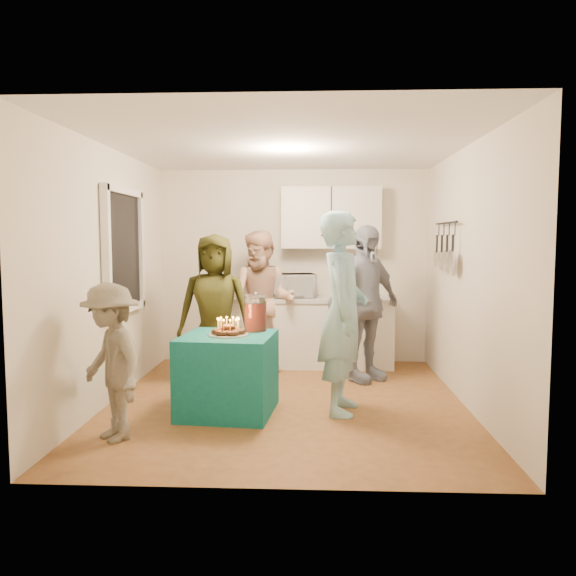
{
  "coord_description": "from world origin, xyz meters",
  "views": [
    {
      "loc": [
        0.27,
        -5.62,
        1.67
      ],
      "look_at": [
        0.0,
        0.35,
        1.15
      ],
      "focal_mm": 35.0,
      "sensor_mm": 36.0,
      "label": 1
    }
  ],
  "objects_px": {
    "woman_back_left": "(215,309)",
    "woman_back_right": "(364,303)",
    "microwave": "(293,286)",
    "child_near_left": "(111,362)",
    "party_table": "(228,374)",
    "woman_back_center": "(263,302)",
    "punch_jar": "(256,314)",
    "man_birthday": "(343,313)",
    "counter": "(308,333)"
  },
  "relations": [
    {
      "from": "party_table",
      "to": "woman_back_center",
      "type": "distance_m",
      "value": 1.8
    },
    {
      "from": "party_table",
      "to": "child_near_left",
      "type": "height_order",
      "value": "child_near_left"
    },
    {
      "from": "microwave",
      "to": "woman_back_right",
      "type": "xyz_separation_m",
      "value": [
        0.86,
        -0.75,
        -0.14
      ]
    },
    {
      "from": "microwave",
      "to": "party_table",
      "type": "bearing_deg",
      "value": -116.32
    },
    {
      "from": "party_table",
      "to": "punch_jar",
      "type": "height_order",
      "value": "punch_jar"
    },
    {
      "from": "woman_back_center",
      "to": "child_near_left",
      "type": "relative_size",
      "value": 1.35
    },
    {
      "from": "woman_back_center",
      "to": "woman_back_right",
      "type": "height_order",
      "value": "woman_back_right"
    },
    {
      "from": "woman_back_left",
      "to": "child_near_left",
      "type": "distance_m",
      "value": 1.97
    },
    {
      "from": "party_table",
      "to": "woman_back_center",
      "type": "relative_size",
      "value": 0.48
    },
    {
      "from": "counter",
      "to": "microwave",
      "type": "bearing_deg",
      "value": 180.0
    },
    {
      "from": "counter",
      "to": "man_birthday",
      "type": "height_order",
      "value": "man_birthday"
    },
    {
      "from": "woman_back_right",
      "to": "party_table",
      "type": "bearing_deg",
      "value": -176.95
    },
    {
      "from": "counter",
      "to": "punch_jar",
      "type": "relative_size",
      "value": 6.47
    },
    {
      "from": "child_near_left",
      "to": "punch_jar",
      "type": "bearing_deg",
      "value": 89.63
    },
    {
      "from": "party_table",
      "to": "woman_back_left",
      "type": "bearing_deg",
      "value": 105.91
    },
    {
      "from": "counter",
      "to": "party_table",
      "type": "distance_m",
      "value": 2.19
    },
    {
      "from": "punch_jar",
      "to": "woman_back_right",
      "type": "bearing_deg",
      "value": 42.05
    },
    {
      "from": "counter",
      "to": "party_table",
      "type": "bearing_deg",
      "value": -109.9
    },
    {
      "from": "party_table",
      "to": "woman_back_left",
      "type": "xyz_separation_m",
      "value": [
        -0.32,
        1.11,
        0.49
      ]
    },
    {
      "from": "microwave",
      "to": "woman_back_center",
      "type": "relative_size",
      "value": 0.31
    },
    {
      "from": "party_table",
      "to": "woman_back_center",
      "type": "height_order",
      "value": "woman_back_center"
    },
    {
      "from": "woman_back_left",
      "to": "child_near_left",
      "type": "relative_size",
      "value": 1.31
    },
    {
      "from": "microwave",
      "to": "child_near_left",
      "type": "relative_size",
      "value": 0.42
    },
    {
      "from": "punch_jar",
      "to": "child_near_left",
      "type": "height_order",
      "value": "child_near_left"
    },
    {
      "from": "punch_jar",
      "to": "woman_back_right",
      "type": "height_order",
      "value": "woman_back_right"
    },
    {
      "from": "woman_back_right",
      "to": "man_birthday",
      "type": "bearing_deg",
      "value": -143.94
    },
    {
      "from": "woman_back_center",
      "to": "counter",
      "type": "bearing_deg",
      "value": 44.89
    },
    {
      "from": "microwave",
      "to": "child_near_left",
      "type": "height_order",
      "value": "child_near_left"
    },
    {
      "from": "child_near_left",
      "to": "party_table",
      "type": "bearing_deg",
      "value": 88.7
    },
    {
      "from": "counter",
      "to": "woman_back_right",
      "type": "bearing_deg",
      "value": -48.5
    },
    {
      "from": "party_table",
      "to": "punch_jar",
      "type": "bearing_deg",
      "value": 46.07
    },
    {
      "from": "punch_jar",
      "to": "woman_back_center",
      "type": "xyz_separation_m",
      "value": [
        -0.06,
        1.47,
        -0.04
      ]
    },
    {
      "from": "punch_jar",
      "to": "counter",
      "type": "bearing_deg",
      "value": 74.44
    },
    {
      "from": "microwave",
      "to": "party_table",
      "type": "xyz_separation_m",
      "value": [
        -0.55,
        -2.06,
        -0.68
      ]
    },
    {
      "from": "woman_back_left",
      "to": "woman_back_right",
      "type": "distance_m",
      "value": 1.74
    },
    {
      "from": "woman_back_right",
      "to": "child_near_left",
      "type": "height_order",
      "value": "woman_back_right"
    },
    {
      "from": "woman_back_center",
      "to": "child_near_left",
      "type": "bearing_deg",
      "value": -98.71
    },
    {
      "from": "man_birthday",
      "to": "woman_back_right",
      "type": "relative_size",
      "value": 1.05
    },
    {
      "from": "counter",
      "to": "microwave",
      "type": "distance_m",
      "value": 0.66
    },
    {
      "from": "man_birthday",
      "to": "woman_back_right",
      "type": "bearing_deg",
      "value": -6.68
    },
    {
      "from": "woman_back_center",
      "to": "child_near_left",
      "type": "distance_m",
      "value": 2.71
    },
    {
      "from": "punch_jar",
      "to": "microwave",
      "type": "bearing_deg",
      "value": 80.38
    },
    {
      "from": "woman_back_left",
      "to": "woman_back_right",
      "type": "relative_size",
      "value": 0.94
    },
    {
      "from": "party_table",
      "to": "woman_back_right",
      "type": "height_order",
      "value": "woman_back_right"
    },
    {
      "from": "woman_back_left",
      "to": "woman_back_right",
      "type": "height_order",
      "value": "woman_back_right"
    },
    {
      "from": "counter",
      "to": "woman_back_left",
      "type": "bearing_deg",
      "value": -138.4
    },
    {
      "from": "woman_back_center",
      "to": "woman_back_right",
      "type": "relative_size",
      "value": 0.97
    },
    {
      "from": "counter",
      "to": "woman_back_center",
      "type": "xyz_separation_m",
      "value": [
        -0.57,
        -0.34,
        0.46
      ]
    },
    {
      "from": "counter",
      "to": "woman_back_center",
      "type": "height_order",
      "value": "woman_back_center"
    },
    {
      "from": "microwave",
      "to": "woman_back_center",
      "type": "distance_m",
      "value": 0.53
    }
  ]
}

